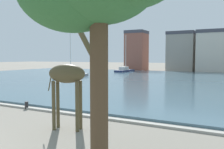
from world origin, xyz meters
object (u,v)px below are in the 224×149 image
Objects in this scene: giraffe_statue at (70,76)px; mooring_bollard at (27,105)px; sailboat_grey at (70,77)px; sailboat_navy at (126,70)px.

giraffe_statue reaches higher than mooring_bollard.
mooring_bollard is at bearing 156.41° from giraffe_statue.
sailboat_grey is 19.94m from sailboat_navy.
giraffe_statue is at bearing -52.40° from sailboat_grey.
mooring_bollard is (11.08, -19.17, -0.13)m from sailboat_grey.
sailboat_grey reaches higher than giraffe_statue.
sailboat_navy reaches higher than sailboat_grey.
giraffe_statue is at bearing -68.95° from sailboat_navy.
giraffe_statue is 44.53m from sailboat_navy.
sailboat_grey is at bearing -91.85° from sailboat_navy.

